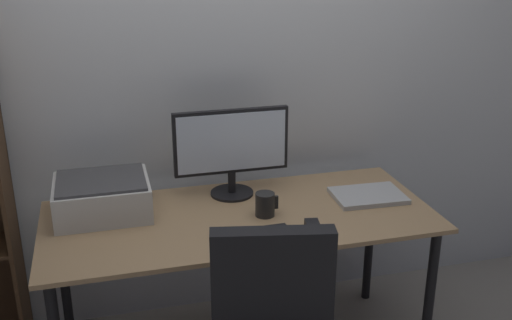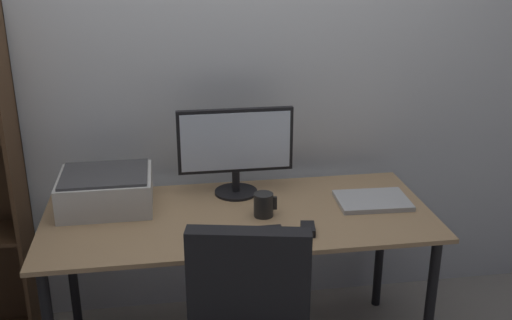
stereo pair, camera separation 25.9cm
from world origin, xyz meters
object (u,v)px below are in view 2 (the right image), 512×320
(keyboard, at_px, (248,235))
(laptop, at_px, (372,201))
(printer, at_px, (106,190))
(monitor, at_px, (236,146))
(coffee_mug, at_px, (264,205))
(mouse, at_px, (308,229))
(desk, at_px, (239,230))

(keyboard, distance_m, laptop, 0.65)
(keyboard, height_order, printer, printer)
(monitor, xyz_separation_m, coffee_mug, (0.09, -0.26, -0.18))
(keyboard, distance_m, coffee_mug, 0.21)
(printer, bearing_deg, coffee_mug, -16.53)
(printer, bearing_deg, mouse, -24.94)
(coffee_mug, distance_m, printer, 0.70)
(mouse, bearing_deg, coffee_mug, 139.11)
(monitor, relative_size, printer, 1.32)
(desk, bearing_deg, mouse, -40.38)
(desk, distance_m, printer, 0.61)
(monitor, distance_m, printer, 0.61)
(mouse, height_order, coffee_mug, coffee_mug)
(desk, relative_size, mouse, 17.49)
(coffee_mug, bearing_deg, keyboard, -117.26)
(monitor, xyz_separation_m, mouse, (0.24, -0.44, -0.22))
(printer, bearing_deg, laptop, -6.93)
(monitor, xyz_separation_m, keyboard, (-0.01, -0.44, -0.23))
(keyboard, xyz_separation_m, mouse, (0.25, -0.00, 0.01))
(desk, relative_size, keyboard, 5.79)
(laptop, bearing_deg, printer, 175.37)
(coffee_mug, relative_size, printer, 0.26)
(monitor, xyz_separation_m, printer, (-0.59, -0.06, -0.16))
(keyboard, bearing_deg, monitor, 88.21)
(coffee_mug, distance_m, laptop, 0.51)
(desk, distance_m, coffee_mug, 0.17)
(laptop, xyz_separation_m, printer, (-1.18, 0.14, 0.07))
(laptop, bearing_deg, desk, -175.58)
(keyboard, bearing_deg, printer, 145.60)
(coffee_mug, bearing_deg, printer, 163.47)
(monitor, height_order, mouse, monitor)
(desk, height_order, mouse, mouse)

